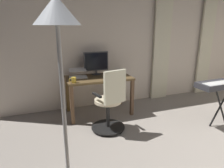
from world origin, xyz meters
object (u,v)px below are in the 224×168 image
Objects in this scene: computer_monitor at (96,62)px; desk at (99,82)px; mug_tea at (74,80)px; piano_keyboard at (224,85)px; laptop at (78,74)px; floor_lamp at (59,45)px; computer_mouse at (106,79)px; computer_keyboard at (115,76)px; office_chair at (110,104)px.

desk is at bearing 86.04° from computer_monitor.
computer_monitor is 0.74m from mug_tea.
desk is at bearing -35.41° from piano_keyboard.
mug_tea is at bearing 75.44° from laptop.
computer_mouse is at bearing -116.49° from floor_lamp.
computer_monitor is 1.31× the size of computer_keyboard.
computer_monitor reaches higher than mug_tea.
floor_lamp reaches higher than mug_tea.
piano_keyboard is at bearing 158.04° from mug_tea.
office_chair reaches higher than computer_mouse.
computer_mouse is at bearing 177.93° from mug_tea.
laptop is 2.46m from floor_lamp.
floor_lamp is at bearing 17.22° from piano_keyboard.
floor_lamp reaches higher than office_chair.
computer_monitor is at bearing 73.50° from office_chair.
laptop is (0.39, 0.09, -0.19)m from computer_monitor.
mug_tea reaches higher than computer_keyboard.
floor_lamp is (0.37, 1.91, 0.76)m from mug_tea.
piano_keyboard reaches higher than desk.
computer_keyboard is 3.02× the size of mug_tea.
office_chair is 0.57m from computer_mouse.
computer_monitor is 2.32m from piano_keyboard.
desk is 0.77m from office_chair.
mug_tea is (0.81, 0.16, 0.04)m from computer_keyboard.
floor_lamp reaches higher than computer_monitor.
computer_monitor reaches higher than office_chair.
piano_keyboard is (-2.20, 1.32, -0.06)m from laptop.
floor_lamp reaches higher than laptop.
mug_tea is 0.12× the size of piano_keyboard.
floor_lamp is at bearing 60.36° from computer_keyboard.
desk is 0.59m from mug_tea.
computer_mouse is at bearing 66.29° from office_chair.
mug_tea reaches higher than desk.
computer_monitor is 0.26× the size of floor_lamp.
office_chair is 10.48× the size of computer_mouse.
desk is 1.17× the size of office_chair.
piano_keyboard is (-1.83, 1.20, 0.10)m from desk.
computer_monitor is at bearing -48.03° from computer_keyboard.
piano_keyboard is (-1.82, 1.41, -0.26)m from computer_monitor.
laptop is at bearing -17.79° from computer_keyboard.
computer_keyboard is (-0.29, 0.09, 0.12)m from desk.
laptop is 2.57m from piano_keyboard.
floor_lamp is (0.85, 1.40, 1.07)m from office_chair.
floor_lamp is at bearing 67.63° from desk.
computer_monitor is at bearing -110.81° from floor_lamp.
mug_tea is at bearing 119.99° from office_chair.
office_chair reaches higher than desk.
computer_mouse is (-0.04, 0.49, -0.23)m from computer_monitor.
piano_keyboard reaches higher than computer_mouse.
desk is 3.28× the size of computer_keyboard.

